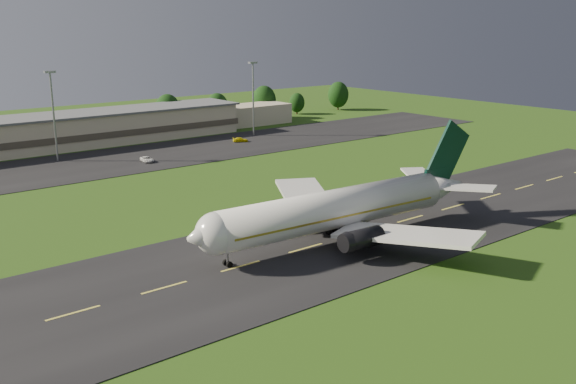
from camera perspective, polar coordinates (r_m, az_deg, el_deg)
ground at (r=83.36m, az=-4.22°, el=-6.66°), size 360.00×360.00×0.00m
taxiway at (r=83.34m, az=-4.22°, el=-6.63°), size 220.00×30.00×0.10m
apron at (r=146.14m, az=-20.56°, el=1.82°), size 260.00×30.00×0.10m
airliner at (r=92.02m, az=4.50°, el=-1.52°), size 51.30×42.09×15.57m
terminal at (r=170.00m, az=-21.28°, el=4.81°), size 145.00×16.00×8.40m
light_mast_centre at (r=153.14m, az=-20.18°, el=7.24°), size 2.40×1.20×20.35m
light_mast_east at (r=178.46m, az=-3.12°, el=9.05°), size 2.40×1.20×20.35m
tree_line at (r=188.68m, az=-13.97°, el=6.67°), size 196.01×8.62×10.74m
service_vehicle_c at (r=148.33m, az=-12.43°, el=2.86°), size 2.13×4.33×1.18m
service_vehicle_d at (r=170.14m, az=-4.25°, el=4.66°), size 4.33×3.21×1.17m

